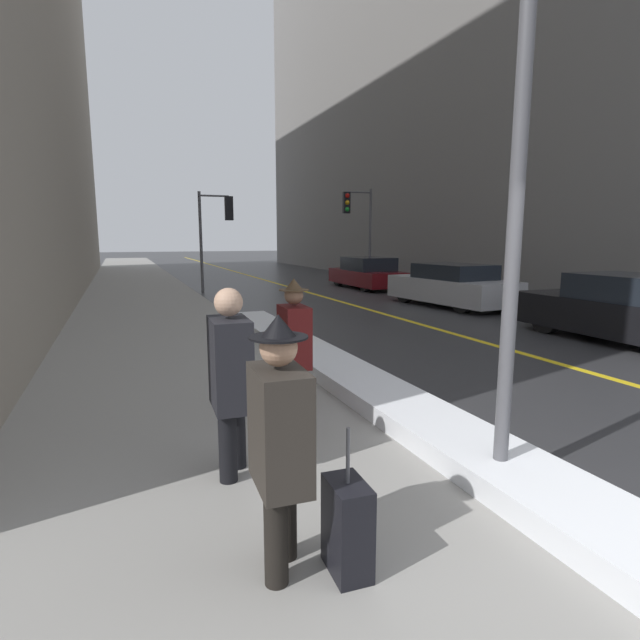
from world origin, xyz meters
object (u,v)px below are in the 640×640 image
Objects in this scene: fire_hydrant at (301,332)px; traffic_light_near at (218,220)px; pedestrian_trailing at (280,436)px; parked_car_maroon at (367,274)px; traffic_light_far at (356,216)px; lamp_post at (520,149)px; parked_car_black at (637,312)px; pedestrian_nearside at (231,374)px; pedestrian_in_fedora at (294,341)px; rolling_suitcase at (347,528)px; parked_car_silver at (452,286)px.

traffic_light_near is at bearing 87.11° from fire_hydrant.
parked_car_maroon is (8.77, 15.94, -0.29)m from pedestrian_trailing.
fire_hydrant is at bearing 66.76° from traffic_light_far.
parked_car_black is (6.47, 3.54, -2.09)m from lamp_post.
lamp_post is 2.73× the size of pedestrian_nearside.
lamp_post is at bearing 75.07° from traffic_light_far.
pedestrian_trailing is at bearing 69.84° from traffic_light_far.
traffic_light_near is 0.79× the size of parked_car_black.
traffic_light_far is at bearing 154.17° from pedestrian_in_fedora.
pedestrian_trailing is at bearing -98.19° from traffic_light_near.
pedestrian_nearside is at bearing 149.51° from parked_car_maroon.
pedestrian_in_fedora is 2.97m from rolling_suitcase.
fire_hydrant is (-6.36, -4.07, -0.28)m from parked_car_silver.
traffic_light_far is 13.46m from parked_car_black.
pedestrian_nearside reaches higher than pedestrian_trailing.
parked_car_black reaches higher than fire_hydrant.
pedestrian_trailing is 1.01× the size of pedestrian_in_fedora.
parked_car_silver is (7.55, 7.23, -0.26)m from pedestrian_in_fedora.
traffic_light_near is (0.69, 16.29, 0.01)m from lamp_post.
parked_car_silver is at bearing 141.68° from pedestrian_trailing.
traffic_light_near is 6.43m from parked_car_maroon.
lamp_post is 16.30m from traffic_light_near.
pedestrian_in_fedora is (1.01, 1.29, -0.04)m from pedestrian_nearside.
lamp_post reaches higher than pedestrian_trailing.
pedestrian_trailing is 0.98× the size of pedestrian_nearside.
pedestrian_in_fedora is (-7.83, -14.51, -2.14)m from traffic_light_far.
lamp_post is at bearing 157.27° from parked_car_maroon.
pedestrian_in_fedora is at bearing 68.69° from traffic_light_far.
parked_car_silver is (0.02, 5.97, -0.02)m from parked_car_black.
parked_car_maroon is (6.70, 15.54, -2.13)m from lamp_post.
parked_car_silver is (5.81, -6.78, -2.12)m from traffic_light_near.
fire_hydrant is (-6.63, -11.36, -2.68)m from traffic_light_far.
parked_car_black is at bearing 95.75° from traffic_light_far.
rolling_suitcase is at bearing -106.98° from fire_hydrant.
traffic_light_near is 2.29× the size of pedestrian_nearside.
traffic_light_far is 7.67m from parked_car_silver.
lamp_post is at bearing 119.05° from parked_car_black.
lamp_post reaches higher than rolling_suitcase.
traffic_light_near is 3.99× the size of rolling_suitcase.
pedestrian_in_fedora is at bearing 128.49° from parked_car_silver.
lamp_post is 1.04× the size of parked_car_maroon.
lamp_post is 2.80m from pedestrian_trailing.
pedestrian_nearside reaches higher than fire_hydrant.
traffic_light_far is at bearing -0.92° from parked_car_black.
traffic_light_near is at bearing 35.34° from parked_car_silver.
pedestrian_nearside is at bearing -116.47° from fire_hydrant.
pedestrian_trailing reaches higher than parked_car_maroon.
pedestrian_trailing is (-8.84, -17.19, -2.13)m from traffic_light_far.
pedestrian_in_fedora is 10.46m from parked_car_silver.
traffic_light_near is 14.16m from parked_car_black.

